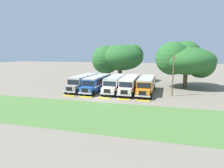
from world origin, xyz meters
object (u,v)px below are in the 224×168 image
(broad_shade_tree, at_px, (119,58))
(secondary_tree, at_px, (185,60))
(parked_bus_slot_0, at_px, (84,81))
(parked_bus_slot_3, at_px, (130,83))
(parked_bus_slot_4, at_px, (147,84))
(parked_bus_slot_1, at_px, (97,82))
(parked_bus_slot_2, at_px, (115,83))
(utility_pole, at_px, (173,74))

(broad_shade_tree, relative_size, secondary_tree, 1.06)
(parked_bus_slot_0, height_order, parked_bus_slot_3, same)
(parked_bus_slot_3, xyz_separation_m, parked_bus_slot_4, (3.10, 0.01, 0.00))
(parked_bus_slot_1, relative_size, parked_bus_slot_2, 1.00)
(parked_bus_slot_2, distance_m, broad_shade_tree, 13.60)
(parked_bus_slot_1, distance_m, broad_shade_tree, 13.98)
(parked_bus_slot_3, xyz_separation_m, utility_pole, (7.52, -1.72, 2.15))
(parked_bus_slot_4, bearing_deg, parked_bus_slot_2, -90.09)
(parked_bus_slot_2, distance_m, utility_pole, 10.72)
(parked_bus_slot_1, distance_m, parked_bus_slot_4, 9.40)
(parked_bus_slot_0, distance_m, parked_bus_slot_2, 6.46)
(parked_bus_slot_2, xyz_separation_m, broad_shade_tree, (-2.28, 12.69, 4.34))
(parked_bus_slot_0, relative_size, parked_bus_slot_1, 1.00)
(parked_bus_slot_1, xyz_separation_m, broad_shade_tree, (1.20, 13.23, 4.34))
(secondary_tree, bearing_deg, parked_bus_slot_1, -154.30)
(parked_bus_slot_3, height_order, parked_bus_slot_4, same)
(parked_bus_slot_4, relative_size, utility_pole, 1.56)
(parked_bus_slot_3, distance_m, parked_bus_slot_4, 3.10)
(parked_bus_slot_2, xyz_separation_m, utility_pole, (10.33, -1.90, 2.15))
(parked_bus_slot_4, relative_size, secondary_tree, 0.90)
(parked_bus_slot_2, xyz_separation_m, parked_bus_slot_4, (5.91, -0.17, 0.00))
(parked_bus_slot_0, height_order, secondary_tree, secondary_tree)
(parked_bus_slot_2, distance_m, parked_bus_slot_4, 5.91)
(parked_bus_slot_0, height_order, parked_bus_slot_4, same)
(parked_bus_slot_1, height_order, utility_pole, utility_pole)
(parked_bus_slot_1, bearing_deg, broad_shade_tree, 176.60)
(parked_bus_slot_0, height_order, broad_shade_tree, broad_shade_tree)
(parked_bus_slot_1, height_order, parked_bus_slot_4, same)
(parked_bus_slot_2, xyz_separation_m, parked_bus_slot_3, (2.81, -0.18, 0.00))
(utility_pole, bearing_deg, secondary_tree, 73.43)
(parked_bus_slot_2, relative_size, parked_bus_slot_4, 1.00)
(parked_bus_slot_0, bearing_deg, parked_bus_slot_3, 92.32)
(parked_bus_slot_3, height_order, broad_shade_tree, broad_shade_tree)
(broad_shade_tree, bearing_deg, parked_bus_slot_1, -95.18)
(parked_bus_slot_1, xyz_separation_m, utility_pole, (13.81, -1.36, 2.15))
(parked_bus_slot_1, xyz_separation_m, secondary_tree, (16.59, 7.98, 4.18))
(secondary_tree, bearing_deg, parked_bus_slot_2, -150.43)
(parked_bus_slot_1, height_order, broad_shade_tree, broad_shade_tree)
(broad_shade_tree, xyz_separation_m, secondary_tree, (15.39, -5.25, -0.16))
(parked_bus_slot_0, distance_m, secondary_tree, 21.36)
(parked_bus_slot_1, bearing_deg, parked_bus_slot_4, 94.05)
(parked_bus_slot_3, relative_size, secondary_tree, 0.90)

